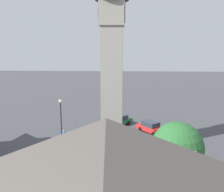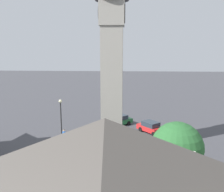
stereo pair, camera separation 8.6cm
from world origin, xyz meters
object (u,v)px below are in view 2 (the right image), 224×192
car_white_side (119,120)px  car_red_corner (151,127)px  clock_tower (112,24)px  pedestrian (64,135)px  tree (177,148)px  car_blue_kerb (65,164)px  lamp_post (61,117)px

car_white_side → car_red_corner: bearing=-124.2°
clock_tower → car_white_side: (9.17, -0.49, -12.82)m
pedestrian → tree: tree is taller
car_blue_kerb → lamp_post: lamp_post is taller
car_blue_kerb → car_red_corner: size_ratio=1.03×
clock_tower → car_blue_kerb: clock_tower is taller
car_blue_kerb → pedestrian: pedestrian is taller
car_blue_kerb → car_white_side: size_ratio=1.02×
car_blue_kerb → lamp_post: 5.78m
clock_tower → car_white_side: size_ratio=5.43×
car_blue_kerb → pedestrian: (6.85, 1.82, 0.25)m
car_white_side → lamp_post: (-9.42, 6.05, 3.04)m
clock_tower → car_blue_kerb: size_ratio=5.30×
car_blue_kerb → car_white_side: same height
tree → lamp_post: lamp_post is taller
car_white_side → pedestrian: pedestrian is taller
car_blue_kerb → car_red_corner: same height
car_blue_kerb → tree: bearing=-105.0°
clock_tower → car_red_corner: 15.05m
car_white_side → tree: tree is taller
tree → car_red_corner: bearing=2.3°
car_blue_kerb → tree: tree is taller
pedestrian → tree: bearing=-129.7°
tree → lamp_post: bearing=56.7°
pedestrian → tree: 14.97m
pedestrian → tree: (-9.41, -11.35, 2.60)m
clock_tower → car_white_side: bearing=-3.0°
pedestrian → tree: size_ratio=0.30×
car_red_corner → lamp_post: 12.66m
tree → lamp_post: (7.25, 11.03, 0.19)m
car_blue_kerb → pedestrian: bearing=14.9°
clock_tower → car_white_side: clock_tower is taller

